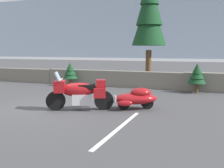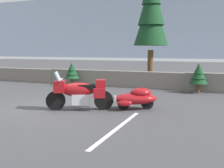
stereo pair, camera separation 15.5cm
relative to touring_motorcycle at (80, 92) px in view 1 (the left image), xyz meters
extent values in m
plane|color=#424244|center=(-1.10, -0.02, -0.62)|extent=(80.00, 80.00, 0.00)
cube|color=slate|center=(-9.10, 5.98, -0.19)|extent=(8.00, 0.51, 0.86)
cube|color=slate|center=(-1.10, 6.00, -0.18)|extent=(8.00, 0.49, 0.89)
cube|color=#99A8BF|center=(-1.10, 95.95, 7.38)|extent=(240.00, 80.00, 16.00)
cylinder|color=black|center=(-0.75, -0.34, -0.29)|extent=(0.66, 0.40, 0.66)
cylinder|color=black|center=(0.76, 0.34, -0.29)|extent=(0.66, 0.40, 0.66)
cube|color=silver|center=(0.05, 0.02, -0.24)|extent=(0.73, 0.65, 0.36)
ellipsoid|color=maroon|center=(-0.04, -0.02, 0.09)|extent=(1.27, 0.89, 0.48)
cube|color=maroon|center=(-0.61, -0.27, 0.21)|extent=(0.54, 0.62, 0.40)
cube|color=#9EB7C6|center=(-0.66, -0.30, 0.54)|extent=(0.35, 0.48, 0.34)
cube|color=black|center=(0.23, 0.11, 0.19)|extent=(0.66, 0.56, 0.16)
cube|color=maroon|center=(0.67, 0.30, 0.29)|extent=(0.46, 0.50, 0.28)
cube|color=maroon|center=(0.74, 0.01, 0.01)|extent=(0.43, 0.31, 0.32)
cube|color=maroon|center=(0.50, 0.55, 0.01)|extent=(0.43, 0.31, 0.32)
cylinder|color=silver|center=(-0.56, -0.25, 0.44)|extent=(0.32, 0.65, 0.04)
cylinder|color=silver|center=(-0.70, -0.32, -0.04)|extent=(0.26, 0.17, 0.54)
cylinder|color=black|center=(1.39, 0.63, -0.40)|extent=(0.44, 0.27, 0.44)
cylinder|color=black|center=(2.14, 0.96, -0.40)|extent=(0.44, 0.27, 0.44)
ellipsoid|color=maroon|center=(1.77, 0.79, -0.24)|extent=(1.65, 1.24, 0.40)
ellipsoid|color=maroon|center=(1.93, 0.87, -0.02)|extent=(0.89, 0.81, 0.32)
cube|color=silver|center=(1.12, 0.50, -0.26)|extent=(0.19, 0.32, 0.24)
ellipsoid|color=maroon|center=(1.52, 0.33, -0.34)|extent=(0.53, 0.34, 0.20)
ellipsoid|color=maroon|center=(1.26, 0.92, -0.34)|extent=(0.53, 0.34, 0.20)
cylinder|color=silver|center=(0.76, 0.34, -0.35)|extent=(0.66, 0.33, 0.05)
cylinder|color=brown|center=(0.62, 7.67, 0.40)|extent=(0.34, 0.34, 2.05)
cone|color=#143D1E|center=(0.62, 7.67, 3.32)|extent=(2.02, 2.02, 3.24)
cone|color=#143D1E|center=(0.62, 7.67, 4.29)|extent=(1.57, 1.57, 2.83)
cylinder|color=brown|center=(-3.35, 5.26, -0.43)|extent=(0.16, 0.16, 0.39)
cone|color=#143D1E|center=(-3.35, 5.26, 0.12)|extent=(0.84, 0.84, 0.61)
cone|color=#143D1E|center=(-3.35, 5.26, 0.31)|extent=(0.65, 0.65, 0.54)
cone|color=#143D1E|center=(-3.35, 5.26, 0.49)|extent=(0.46, 0.46, 0.46)
cylinder|color=brown|center=(3.54, 5.27, -0.41)|extent=(0.16, 0.16, 0.41)
cone|color=#143D1E|center=(3.54, 5.27, 0.17)|extent=(0.86, 0.86, 0.65)
cone|color=#143D1E|center=(3.54, 5.27, 0.37)|extent=(0.66, 0.66, 0.57)
cone|color=#143D1E|center=(3.54, 5.27, 0.57)|extent=(0.47, 0.47, 0.49)
cube|color=silver|center=(1.98, -1.52, -0.62)|extent=(0.12, 3.60, 0.01)
camera|label=1|loc=(4.24, -8.04, 1.45)|focal=42.77mm
camera|label=2|loc=(4.38, -7.99, 1.45)|focal=42.77mm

